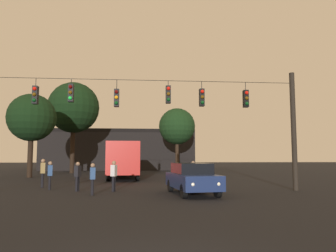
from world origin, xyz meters
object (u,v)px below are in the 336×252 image
object	(u,v)px
city_bus	(124,157)
tree_left_silhouette	(32,118)
pedestrian_crossing_center	(50,174)
pedestrian_trailing	(92,177)
tree_behind_building	(177,127)
car_near_right	(192,178)
pedestrian_crossing_right	(43,171)
pedestrian_crossing_left	(193,172)
pedestrian_near_bus	(78,175)
pedestrian_far_side	(114,174)
tree_right_far	(74,108)

from	to	relation	value
city_bus	tree_left_silhouette	distance (m)	9.13
city_bus	pedestrian_crossing_center	size ratio (longest dim) A/B	7.02
pedestrian_trailing	tree_behind_building	world-z (taller)	tree_behind_building
car_near_right	pedestrian_crossing_right	size ratio (longest dim) A/B	2.62
city_bus	pedestrian_crossing_right	bearing A→B (deg)	-116.12
pedestrian_trailing	tree_left_silhouette	world-z (taller)	tree_left_silhouette
city_bus	pedestrian_crossing_left	world-z (taller)	city_bus
car_near_right	tree_behind_building	size ratio (longest dim) A/B	0.58
pedestrian_crossing_center	pedestrian_crossing_right	xyz separation A→B (m)	(-0.84, 1.53, 0.08)
city_bus	pedestrian_near_bus	distance (m)	11.62
car_near_right	pedestrian_crossing_center	xyz separation A→B (m)	(-7.56, 2.77, 0.09)
car_near_right	tree_left_silhouette	distance (m)	19.36
pedestrian_crossing_left	city_bus	bearing A→B (deg)	118.20
pedestrian_near_bus	tree_left_silhouette	bearing A→B (deg)	117.87
pedestrian_trailing	pedestrian_far_side	size ratio (longest dim) A/B	0.94
pedestrian_crossing_left	pedestrian_trailing	world-z (taller)	pedestrian_crossing_left
pedestrian_near_bus	pedestrian_trailing	size ratio (longest dim) A/B	1.03
pedestrian_crossing_center	pedestrian_far_side	size ratio (longest dim) A/B	0.97
city_bus	pedestrian_trailing	bearing A→B (deg)	-93.74
pedestrian_near_bus	tree_right_far	xyz separation A→B (m)	(-4.38, 20.10, 6.61)
car_near_right	pedestrian_crossing_right	xyz separation A→B (m)	(-8.40, 4.31, 0.17)
car_near_right	tree_left_silhouette	xyz separation A→B (m)	(-12.37, 14.18, 4.56)
tree_behind_building	pedestrian_crossing_right	bearing A→B (deg)	-119.26
tree_left_silhouette	city_bus	bearing A→B (deg)	-5.78
city_bus	pedestrian_crossing_right	xyz separation A→B (m)	(-4.42, -9.02, -0.90)
pedestrian_trailing	tree_left_silhouette	distance (m)	16.58
tree_right_far	pedestrian_crossing_center	bearing A→B (deg)	-82.01
pedestrian_crossing_left	pedestrian_far_side	distance (m)	5.48
pedestrian_trailing	pedestrian_far_side	bearing A→B (deg)	60.28
car_near_right	tree_behind_building	distance (m)	23.14
tree_left_silhouette	tree_behind_building	distance (m)	16.51
pedestrian_trailing	city_bus	bearing A→B (deg)	86.26
car_near_right	pedestrian_trailing	distance (m)	4.84
pedestrian_crossing_right	tree_right_far	distance (m)	18.94
pedestrian_crossing_center	tree_left_silhouette	world-z (taller)	tree_left_silhouette
city_bus	car_near_right	world-z (taller)	city_bus
pedestrian_crossing_center	tree_right_far	world-z (taller)	tree_right_far
pedestrian_crossing_left	pedestrian_trailing	distance (m)	7.10
pedestrian_trailing	tree_left_silhouette	xyz separation A→B (m)	(-7.53, 14.07, 4.50)
pedestrian_crossing_right	tree_behind_building	distance (m)	21.43
car_near_right	tree_right_far	bearing A→B (deg)	115.00
city_bus	pedestrian_crossing_right	distance (m)	10.08
pedestrian_crossing_right	pedestrian_trailing	xyz separation A→B (m)	(3.56, -4.20, -0.12)
city_bus	pedestrian_crossing_left	xyz separation A→B (m)	(4.77, -8.89, -0.99)
pedestrian_crossing_right	tree_right_far	xyz separation A→B (m)	(-1.86, 17.69, 6.51)
car_near_right	tree_right_far	size ratio (longest dim) A/B	0.43
pedestrian_trailing	pedestrian_far_side	world-z (taller)	pedestrian_far_side
city_bus	pedestrian_crossing_center	world-z (taller)	city_bus
car_near_right	pedestrian_crossing_left	xyz separation A→B (m)	(0.79, 4.44, 0.08)
pedestrian_trailing	tree_right_far	distance (m)	23.51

